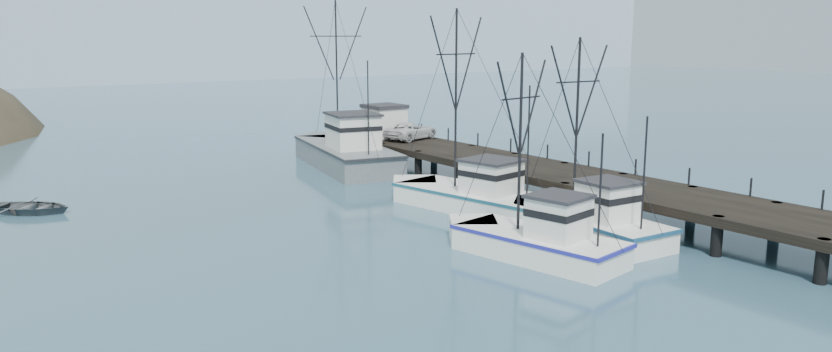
% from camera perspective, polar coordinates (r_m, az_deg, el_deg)
% --- Properties ---
extents(ground, '(400.00, 400.00, 0.00)m').
position_cam_1_polar(ground, '(29.83, 11.50, -10.18)').
color(ground, '#30556B').
rests_on(ground, ground).
extents(pier, '(6.00, 44.00, 2.00)m').
position_cam_1_polar(pier, '(49.89, 9.30, 0.38)').
color(pier, black).
rests_on(pier, ground).
extents(distant_ridge, '(360.00, 40.00, 26.00)m').
position_cam_1_polar(distant_ridge, '(191.65, -26.19, 6.51)').
color(distant_ridge, '#9EB2C6').
rests_on(distant_ridge, ground).
extents(trawler_near, '(3.98, 10.60, 10.82)m').
position_cam_1_polar(trawler_near, '(40.44, 12.94, -3.45)').
color(trawler_near, white).
rests_on(trawler_near, ground).
extents(trawler_mid, '(4.86, 10.11, 10.12)m').
position_cam_1_polar(trawler_mid, '(36.27, 8.98, -4.95)').
color(trawler_mid, white).
rests_on(trawler_mid, ground).
extents(trawler_far, '(5.86, 12.48, 12.52)m').
position_cam_1_polar(trawler_far, '(45.93, 4.10, -1.50)').
color(trawler_far, white).
rests_on(trawler_far, ground).
extents(work_vessel, '(7.71, 16.66, 13.74)m').
position_cam_1_polar(work_vessel, '(60.78, -5.54, 1.88)').
color(work_vessel, slate).
rests_on(work_vessel, ground).
extents(pier_shed, '(3.00, 3.20, 2.80)m').
position_cam_1_polar(pier_shed, '(63.33, -2.45, 4.28)').
color(pier_shed, silver).
rests_on(pier_shed, pier).
extents(pickup_truck, '(5.65, 3.91, 1.43)m').
position_cam_1_polar(pickup_truck, '(61.99, -0.36, 3.50)').
color(pickup_truck, silver).
rests_on(pickup_truck, pier).
extents(motorboat, '(6.00, 5.91, 1.02)m').
position_cam_1_polar(motorboat, '(50.58, -27.49, -2.52)').
color(motorboat, '#51565A').
rests_on(motorboat, ground).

